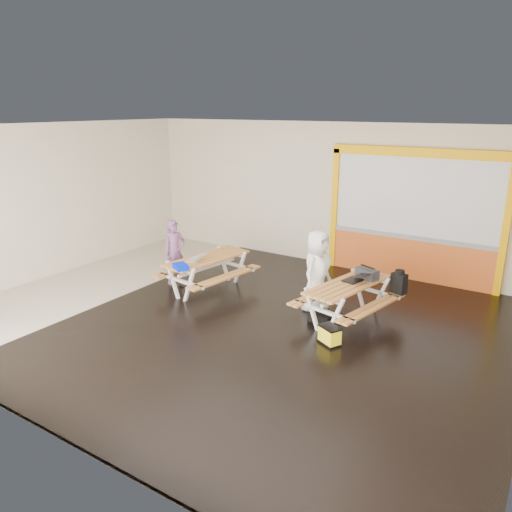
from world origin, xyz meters
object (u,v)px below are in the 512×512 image
Objects in this scene: person_right at (317,272)px; laptop_left at (196,258)px; laptop_right at (356,279)px; toolbox at (367,274)px; backpack at (399,282)px; fluke_bag at (330,335)px; blue_pouch at (181,267)px; picnic_table_right at (348,293)px; dark_case at (321,317)px; picnic_table_left at (207,266)px; person_left at (175,252)px.

laptop_left is (-2.45, -0.63, 0.03)m from person_right.
toolbox is (0.12, 0.26, 0.04)m from laptop_right.
laptop_left is at bearing -162.61° from backpack.
blue_pouch is at bearing 179.81° from fluke_bag.
backpack reaches higher than picnic_table_right.
toolbox is 1.04× the size of backpack.
dark_case is at bearing -126.83° from toolbox.
toolbox is at bearing 14.80° from laptop_left.
toolbox reaches higher than picnic_table_left.
person_right is (2.40, 0.34, 0.21)m from picnic_table_left.
person_left is 4.72m from backpack.
laptop_right is (0.79, -0.01, 0.02)m from person_right.
toolbox is (3.30, 0.60, 0.27)m from picnic_table_left.
fluke_bag is (-0.05, -1.49, -0.66)m from toolbox.
laptop_left is 4.06m from backpack.
laptop_left is 0.86× the size of toolbox.
laptop_right is 0.95m from dark_case.
picnic_table_left is 4.38× the size of laptop_right.
fluke_bag is (0.07, -1.23, -0.62)m from laptop_right.
laptop_left is at bearing 107.06° from person_right.
person_right is 4.01× the size of laptop_left.
person_right is at bearing -164.08° from toolbox.
blue_pouch is (-3.15, -1.22, 0.01)m from laptop_right.
laptop_right is 3.37m from blue_pouch.
person_right is at bearing 166.04° from picnic_table_right.
backpack is 1.09× the size of dark_case.
person_left is 0.87× the size of person_right.
picnic_table_right is 0.30m from laptop_right.
picnic_table_right is 6.29× the size of blue_pouch.
blue_pouch is 0.72× the size of toolbox.
laptop_left is (-0.05, -0.29, 0.23)m from picnic_table_left.
picnic_table_left is 4.84× the size of fluke_bag.
person_right is at bearing 179.57° from laptop_right.
picnic_table_left is 5.21× the size of laptop_left.
person_right is (3.18, 0.48, -0.01)m from person_left.
picnic_table_right is 1.51× the size of person_left.
laptop_right reaches higher than fluke_bag.
picnic_table_right is 1.13m from fluke_bag.
blue_pouch is at bearing -164.65° from dark_case.
laptop_left is at bearing 169.66° from fluke_bag.
dark_case is at bearing -140.84° from picnic_table_right.
toolbox reaches higher than picnic_table_right.
dark_case is at bearing 15.35° from blue_pouch.
picnic_table_left is 1.50× the size of person_left.
dark_case is at bearing -73.14° from person_left.
backpack is (3.87, 1.21, -0.13)m from laptop_left.
toolbox is (4.08, 0.74, 0.05)m from person_left.
laptop_left is at bearing -165.20° from toolbox.
laptop_right is 1.06× the size of backpack.
backpack is 1.61m from dark_case.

